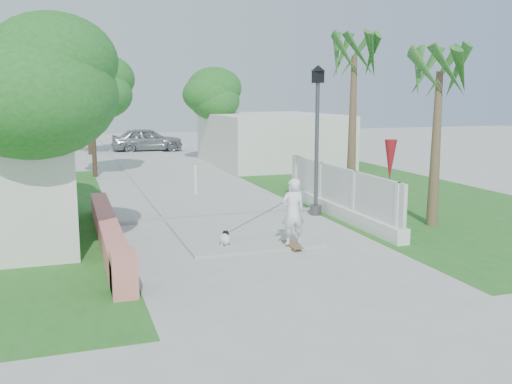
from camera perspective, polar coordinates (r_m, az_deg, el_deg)
name	(u,v)px	position (r m, az deg, el deg)	size (l,w,h in m)	color
ground	(296,279)	(11.37, 4.07, -8.72)	(90.00, 90.00, 0.00)	#B7B7B2
path_strip	(151,163)	(30.44, -10.51, 2.83)	(3.20, 36.00, 0.06)	#B7B7B2
curb	(219,216)	(16.86, -3.76, -2.43)	(6.50, 0.25, 0.10)	#999993
grass_right	(390,194)	(21.44, 13.21, -0.17)	(8.00, 20.00, 0.01)	#246720
pink_wall	(110,235)	(13.92, -14.43, -4.22)	(0.45, 8.20, 0.80)	#DF7872
lattice_fence	(338,199)	(17.03, 8.22, -0.69)	(0.35, 7.00, 1.50)	white
building_right	(271,139)	(29.83, 1.51, 5.31)	(6.00, 8.00, 2.60)	silver
street_lamp	(317,134)	(17.03, 6.11, 5.74)	(0.44, 0.44, 4.44)	#59595E
bollard	(195,179)	(20.64, -6.08, 1.28)	(0.14, 0.14, 1.09)	white
patio_umbrella	(390,161)	(17.11, 13.27, 3.07)	(0.36, 0.36, 2.30)	#59595E
tree_left_near	(47,83)	(12.93, -20.21, 10.16)	(3.60, 3.60, 5.28)	#4C3826
tree_left_mid	(16,98)	(18.48, -22.84, 8.67)	(3.20, 3.20, 4.85)	#4C3826
tree_path_left	(92,89)	(25.96, -16.11, 9.85)	(3.40, 3.40, 5.23)	#4C3826
tree_path_right	(209,96)	(30.83, -4.69, 9.50)	(3.00, 3.00, 4.79)	#4C3826
tree_path_far	(87,91)	(35.96, -16.52, 9.68)	(3.20, 3.20, 5.17)	#4C3826
palm_far	(354,66)	(18.66, 9.79, 12.32)	(1.80, 1.80, 5.30)	brown
palm_near	(439,81)	(16.26, 17.86, 10.54)	(1.80, 1.80, 4.70)	brown
skateboarder	(265,217)	(13.46, 0.88, -2.48)	(1.79, 1.21, 1.67)	brown
dog	(225,238)	(13.64, -3.13, -4.65)	(0.38, 0.53, 0.38)	white
parked_car	(147,140)	(37.23, -10.82, 5.18)	(1.79, 4.45, 1.52)	#B0B4B8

